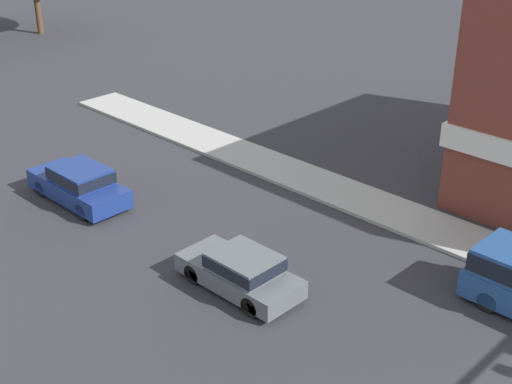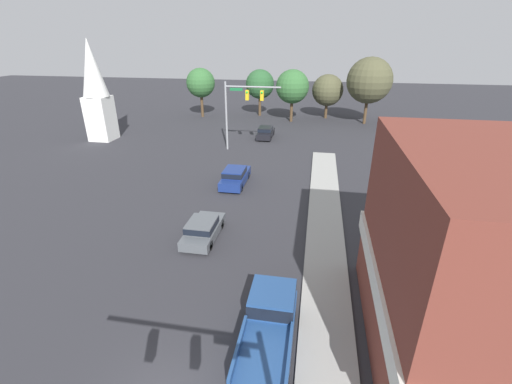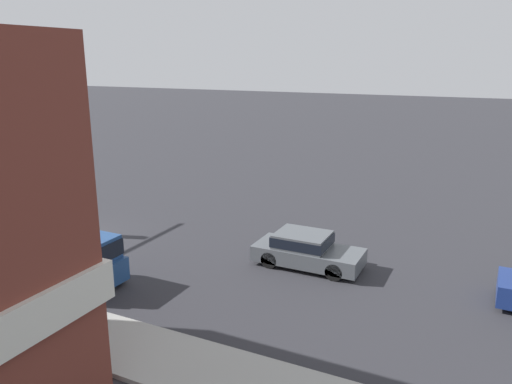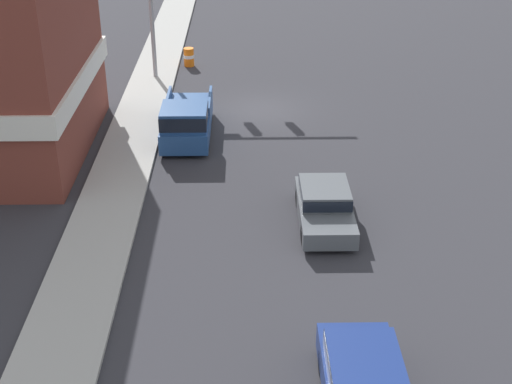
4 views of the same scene
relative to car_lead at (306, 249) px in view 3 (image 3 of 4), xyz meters
The scene contains 3 objects.
ground_plane 11.06m from the car_lead, 79.52° to the right, with size 200.00×200.00×0.00m, color #2D2D33.
car_lead is the anchor object (origin of this frame).
pickup_truck_parked 9.03m from the car_lead, 54.12° to the right, with size 2.03×5.28×1.86m.
Camera 3 is at (15.24, 17.11, 7.90)m, focal length 35.00 mm.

